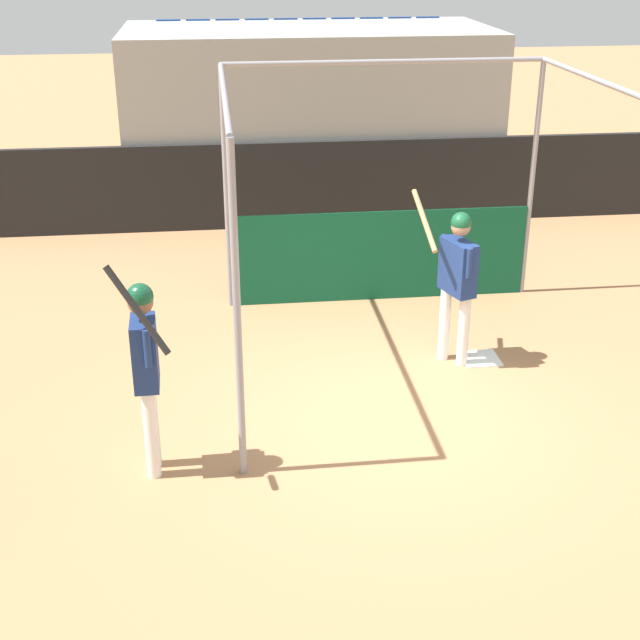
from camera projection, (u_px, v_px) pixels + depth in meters
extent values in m
plane|color=#A8754C|center=(394.00, 419.00, 9.35)|extent=(60.00, 60.00, 0.00)
cube|color=black|center=(319.00, 184.00, 15.10)|extent=(24.00, 0.12, 1.45)
cube|color=#9E9E99|center=(308.00, 116.00, 16.28)|extent=(6.50, 3.20, 3.10)
cube|color=navy|center=(169.00, 136.00, 14.94)|extent=(0.45, 0.40, 0.10)
cube|color=navy|center=(169.00, 120.00, 15.01)|extent=(0.45, 0.06, 0.40)
cube|color=navy|center=(202.00, 135.00, 15.00)|extent=(0.45, 0.40, 0.10)
cube|color=navy|center=(202.00, 119.00, 15.07)|extent=(0.45, 0.06, 0.40)
cube|color=navy|center=(235.00, 134.00, 15.06)|extent=(0.45, 0.40, 0.10)
cube|color=navy|center=(234.00, 119.00, 15.13)|extent=(0.45, 0.06, 0.40)
cube|color=navy|center=(268.00, 134.00, 15.12)|extent=(0.45, 0.40, 0.10)
cube|color=navy|center=(267.00, 118.00, 15.19)|extent=(0.45, 0.06, 0.40)
cube|color=navy|center=(300.00, 133.00, 15.18)|extent=(0.45, 0.40, 0.10)
cube|color=navy|center=(299.00, 117.00, 15.25)|extent=(0.45, 0.06, 0.40)
cube|color=navy|center=(332.00, 132.00, 15.24)|extent=(0.45, 0.40, 0.10)
cube|color=navy|center=(330.00, 116.00, 15.31)|extent=(0.45, 0.06, 0.40)
cube|color=navy|center=(363.00, 131.00, 15.30)|extent=(0.45, 0.40, 0.10)
cube|color=navy|center=(362.00, 116.00, 15.37)|extent=(0.45, 0.06, 0.40)
cube|color=navy|center=(395.00, 130.00, 15.36)|extent=(0.45, 0.40, 0.10)
cube|color=navy|center=(393.00, 115.00, 15.43)|extent=(0.45, 0.06, 0.40)
cube|color=navy|center=(426.00, 130.00, 15.42)|extent=(0.45, 0.40, 0.10)
cube|color=navy|center=(424.00, 114.00, 15.49)|extent=(0.45, 0.06, 0.40)
cube|color=navy|center=(457.00, 129.00, 15.48)|extent=(0.45, 0.40, 0.10)
cube|color=navy|center=(455.00, 113.00, 15.55)|extent=(0.45, 0.06, 0.40)
cube|color=navy|center=(169.00, 103.00, 15.50)|extent=(0.45, 0.40, 0.10)
cube|color=navy|center=(169.00, 88.00, 15.57)|extent=(0.45, 0.06, 0.40)
cube|color=navy|center=(201.00, 103.00, 15.56)|extent=(0.45, 0.40, 0.10)
cube|color=navy|center=(201.00, 88.00, 15.63)|extent=(0.45, 0.06, 0.40)
cube|color=navy|center=(233.00, 102.00, 15.62)|extent=(0.45, 0.40, 0.10)
cube|color=navy|center=(232.00, 87.00, 15.69)|extent=(0.45, 0.06, 0.40)
cube|color=navy|center=(264.00, 101.00, 15.68)|extent=(0.45, 0.40, 0.10)
cube|color=navy|center=(263.00, 86.00, 15.75)|extent=(0.45, 0.06, 0.40)
cube|color=navy|center=(295.00, 101.00, 15.74)|extent=(0.45, 0.40, 0.10)
cube|color=navy|center=(294.00, 86.00, 15.81)|extent=(0.45, 0.06, 0.40)
cube|color=navy|center=(326.00, 100.00, 15.80)|extent=(0.45, 0.40, 0.10)
cube|color=navy|center=(325.00, 85.00, 15.87)|extent=(0.45, 0.06, 0.40)
cube|color=navy|center=(357.00, 99.00, 15.86)|extent=(0.45, 0.40, 0.10)
cube|color=navy|center=(355.00, 85.00, 15.93)|extent=(0.45, 0.06, 0.40)
cube|color=navy|center=(387.00, 99.00, 15.92)|extent=(0.45, 0.40, 0.10)
cube|color=navy|center=(385.00, 84.00, 15.99)|extent=(0.45, 0.06, 0.40)
cube|color=navy|center=(417.00, 98.00, 15.98)|extent=(0.45, 0.40, 0.10)
cube|color=navy|center=(415.00, 83.00, 16.05)|extent=(0.45, 0.06, 0.40)
cube|color=navy|center=(447.00, 97.00, 16.04)|extent=(0.45, 0.40, 0.10)
cube|color=navy|center=(445.00, 83.00, 16.11)|extent=(0.45, 0.06, 0.40)
cube|color=navy|center=(169.00, 73.00, 16.06)|extent=(0.45, 0.40, 0.10)
cube|color=navy|center=(169.00, 58.00, 16.13)|extent=(0.45, 0.06, 0.40)
cube|color=navy|center=(200.00, 72.00, 16.12)|extent=(0.45, 0.40, 0.10)
cube|color=navy|center=(199.00, 58.00, 16.19)|extent=(0.45, 0.06, 0.40)
cube|color=navy|center=(231.00, 72.00, 16.18)|extent=(0.45, 0.40, 0.10)
cube|color=navy|center=(230.00, 57.00, 16.25)|extent=(0.45, 0.06, 0.40)
cube|color=navy|center=(261.00, 71.00, 16.24)|extent=(0.45, 0.40, 0.10)
cube|color=navy|center=(260.00, 57.00, 16.31)|extent=(0.45, 0.06, 0.40)
cube|color=navy|center=(291.00, 71.00, 16.30)|extent=(0.45, 0.40, 0.10)
cube|color=navy|center=(290.00, 56.00, 16.37)|extent=(0.45, 0.06, 0.40)
cube|color=navy|center=(321.00, 70.00, 16.36)|extent=(0.45, 0.40, 0.10)
cube|color=navy|center=(319.00, 56.00, 16.43)|extent=(0.45, 0.06, 0.40)
cube|color=navy|center=(350.00, 70.00, 16.42)|extent=(0.45, 0.40, 0.10)
cube|color=navy|center=(349.00, 55.00, 16.49)|extent=(0.45, 0.06, 0.40)
cube|color=navy|center=(379.00, 69.00, 16.48)|extent=(0.45, 0.40, 0.10)
cube|color=navy|center=(378.00, 55.00, 16.55)|extent=(0.45, 0.06, 0.40)
cube|color=navy|center=(409.00, 69.00, 16.54)|extent=(0.45, 0.40, 0.10)
cube|color=navy|center=(407.00, 55.00, 16.61)|extent=(0.45, 0.06, 0.40)
cube|color=navy|center=(437.00, 68.00, 16.60)|extent=(0.45, 0.40, 0.10)
cube|color=navy|center=(436.00, 54.00, 16.67)|extent=(0.45, 0.06, 0.40)
cube|color=navy|center=(169.00, 45.00, 16.63)|extent=(0.45, 0.40, 0.10)
cube|color=navy|center=(169.00, 31.00, 16.70)|extent=(0.45, 0.06, 0.40)
cube|color=navy|center=(199.00, 44.00, 16.69)|extent=(0.45, 0.40, 0.10)
cube|color=navy|center=(198.00, 30.00, 16.76)|extent=(0.45, 0.06, 0.40)
cube|color=navy|center=(229.00, 44.00, 16.75)|extent=(0.45, 0.40, 0.10)
cube|color=navy|center=(228.00, 30.00, 16.82)|extent=(0.45, 0.06, 0.40)
cube|color=navy|center=(258.00, 43.00, 16.81)|extent=(0.45, 0.40, 0.10)
cube|color=navy|center=(257.00, 29.00, 16.88)|extent=(0.45, 0.06, 0.40)
cube|color=navy|center=(287.00, 43.00, 16.87)|extent=(0.45, 0.40, 0.10)
cube|color=navy|center=(286.00, 29.00, 16.94)|extent=(0.45, 0.06, 0.40)
cube|color=navy|center=(316.00, 42.00, 16.93)|extent=(0.45, 0.40, 0.10)
cube|color=navy|center=(314.00, 29.00, 17.00)|extent=(0.45, 0.06, 0.40)
cube|color=navy|center=(344.00, 42.00, 16.99)|extent=(0.45, 0.40, 0.10)
cube|color=navy|center=(343.00, 28.00, 17.06)|extent=(0.45, 0.06, 0.40)
cube|color=navy|center=(373.00, 42.00, 17.05)|extent=(0.45, 0.40, 0.10)
cube|color=navy|center=(371.00, 28.00, 17.12)|extent=(0.45, 0.06, 0.40)
cube|color=navy|center=(401.00, 41.00, 17.11)|extent=(0.45, 0.40, 0.10)
cube|color=navy|center=(399.00, 28.00, 17.18)|extent=(0.45, 0.06, 0.40)
cube|color=navy|center=(429.00, 41.00, 17.17)|extent=(0.45, 0.40, 0.10)
cube|color=navy|center=(427.00, 27.00, 17.24)|extent=(0.45, 0.06, 0.40)
cylinder|color=gray|center=(237.00, 318.00, 7.80)|extent=(0.07, 0.07, 3.19)
cylinder|color=gray|center=(226.00, 191.00, 11.51)|extent=(0.07, 0.07, 3.19)
cylinder|color=gray|center=(532.00, 182.00, 11.95)|extent=(0.07, 0.07, 3.19)
cylinder|color=gray|center=(224.00, 93.00, 9.00)|extent=(0.06, 4.09, 0.06)
cylinder|color=gray|center=(611.00, 85.00, 9.45)|extent=(0.06, 4.09, 0.06)
cylinder|color=gray|center=(386.00, 62.00, 11.08)|extent=(4.09, 0.06, 0.06)
cube|color=#0F5133|center=(380.00, 256.00, 12.10)|extent=(4.02, 0.03, 1.26)
cube|color=white|center=(480.00, 359.00, 10.63)|extent=(0.44, 0.44, 0.02)
cylinder|color=white|center=(464.00, 330.00, 10.35)|extent=(0.16, 0.16, 0.88)
cylinder|color=white|center=(445.00, 324.00, 10.49)|extent=(0.16, 0.16, 0.88)
cube|color=navy|center=(458.00, 267.00, 10.11)|extent=(0.37, 0.54, 0.62)
sphere|color=#A37556|center=(461.00, 227.00, 9.92)|extent=(0.22, 0.22, 0.22)
sphere|color=#144C2D|center=(461.00, 222.00, 9.90)|extent=(0.23, 0.23, 0.23)
cylinder|color=navy|center=(469.00, 263.00, 9.83)|extent=(0.09, 0.09, 0.34)
cylinder|color=navy|center=(443.00, 249.00, 10.26)|extent=(0.09, 0.09, 0.34)
cylinder|color=#AD7F4C|center=(424.00, 221.00, 10.02)|extent=(0.17, 0.75, 0.55)
sphere|color=#AD7F4C|center=(452.00, 239.00, 10.21)|extent=(0.08, 0.08, 0.08)
cylinder|color=white|center=(152.00, 423.00, 8.37)|extent=(0.13, 0.13, 0.91)
cylinder|color=white|center=(151.00, 433.00, 8.20)|extent=(0.13, 0.13, 0.91)
cube|color=navy|center=(145.00, 353.00, 7.97)|extent=(0.23, 0.42, 0.65)
sphere|color=brown|center=(140.00, 302.00, 7.77)|extent=(0.23, 0.23, 0.23)
sphere|color=#144C2D|center=(140.00, 297.00, 7.75)|extent=(0.24, 0.24, 0.24)
cylinder|color=navy|center=(149.00, 328.00, 8.11)|extent=(0.07, 0.07, 0.36)
cylinder|color=navy|center=(147.00, 349.00, 7.72)|extent=(0.07, 0.07, 0.36)
cylinder|color=black|center=(137.00, 310.00, 7.42)|extent=(0.54, 0.28, 0.77)
sphere|color=black|center=(154.00, 338.00, 7.79)|extent=(0.08, 0.08, 0.08)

